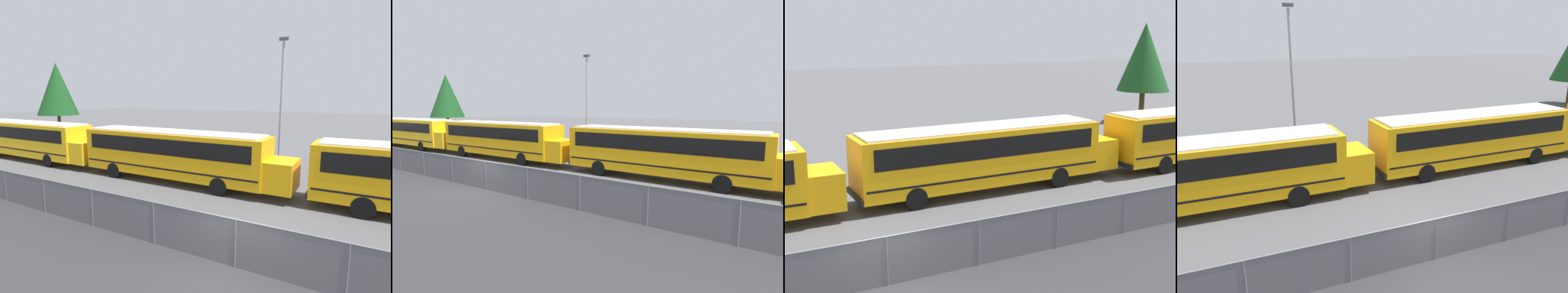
# 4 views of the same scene
# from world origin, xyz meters

# --- Properties ---
(ground_plane) EXTENTS (200.00, 200.00, 0.00)m
(ground_plane) POSITION_xyz_m (0.00, 0.00, 0.00)
(ground_plane) COLOR #4C4C4F
(fence) EXTENTS (68.62, 0.07, 1.59)m
(fence) POSITION_xyz_m (0.00, -0.00, 0.81)
(fence) COLOR #9EA0A5
(fence) RESTS_ON ground_plane
(school_bus_1) EXTENTS (13.70, 2.49, 3.19)m
(school_bus_1) POSITION_xyz_m (-6.87, 7.16, 1.90)
(school_bus_1) COLOR orange
(school_bus_1) RESTS_ON ground_plane
(school_bus_2) EXTENTS (13.70, 2.49, 3.19)m
(school_bus_2) POSITION_xyz_m (7.44, 7.41, 1.90)
(school_bus_2) COLOR orange
(school_bus_2) RESTS_ON ground_plane
(light_pole) EXTENTS (0.60, 0.24, 9.14)m
(light_pole) POSITION_xyz_m (-1.98, 12.94, 4.96)
(light_pole) COLOR gray
(light_pole) RESTS_ON ground_plane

